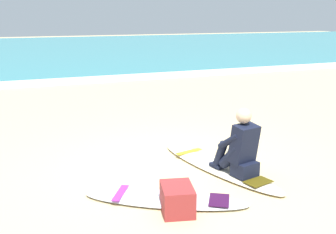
{
  "coord_description": "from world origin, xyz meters",
  "views": [
    {
      "loc": [
        -2.23,
        -5.34,
        2.25
      ],
      "look_at": [
        0.31,
        0.82,
        0.55
      ],
      "focal_mm": 43.06,
      "sensor_mm": 36.0,
      "label": 1
    }
  ],
  "objects_px": {
    "surfboard_main": "(218,166)",
    "surfer_seated": "(240,149)",
    "beach_bag": "(177,199)",
    "surfboard_spare_near": "(166,199)"
  },
  "relations": [
    {
      "from": "surfboard_spare_near",
      "to": "beach_bag",
      "type": "distance_m",
      "value": 0.32
    },
    {
      "from": "surfer_seated",
      "to": "beach_bag",
      "type": "relative_size",
      "value": 1.97
    },
    {
      "from": "surfer_seated",
      "to": "surfboard_main",
      "type": "bearing_deg",
      "value": 103.3
    },
    {
      "from": "surfboard_main",
      "to": "surfer_seated",
      "type": "relative_size",
      "value": 2.71
    },
    {
      "from": "surfboard_spare_near",
      "to": "beach_bag",
      "type": "bearing_deg",
      "value": -84.75
    },
    {
      "from": "surfboard_main",
      "to": "beach_bag",
      "type": "height_order",
      "value": "beach_bag"
    },
    {
      "from": "surfboard_main",
      "to": "beach_bag",
      "type": "bearing_deg",
      "value": -137.79
    },
    {
      "from": "surfboard_main",
      "to": "surfboard_spare_near",
      "type": "relative_size",
      "value": 1.27
    },
    {
      "from": "beach_bag",
      "to": "surfboard_spare_near",
      "type": "bearing_deg",
      "value": 95.25
    },
    {
      "from": "surfboard_spare_near",
      "to": "beach_bag",
      "type": "height_order",
      "value": "beach_bag"
    }
  ]
}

